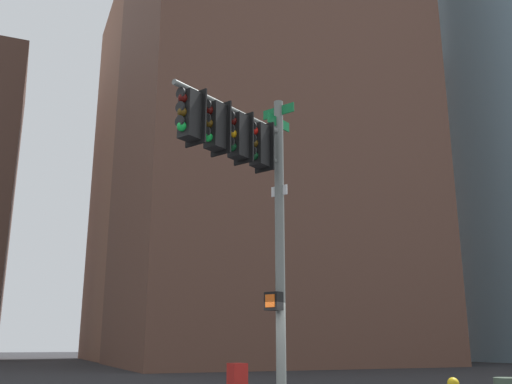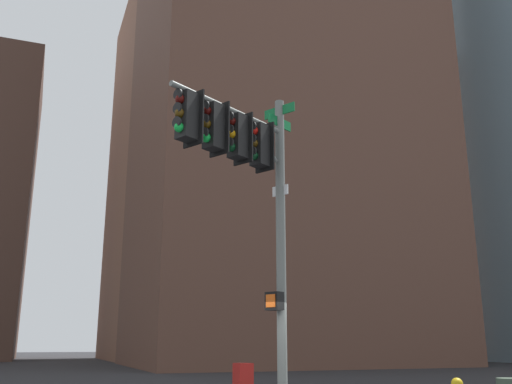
# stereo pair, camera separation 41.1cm
# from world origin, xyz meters

# --- Properties ---
(signal_pole_assembly) EXTENTS (3.50, 2.18, 7.40)m
(signal_pole_assembly) POSITION_xyz_m (-1.02, -0.21, 5.23)
(signal_pole_assembly) COLOR slate
(signal_pole_assembly) RESTS_ON ground_plane
(newspaper_box) EXTENTS (0.47, 0.58, 1.05)m
(newspaper_box) POSITION_xyz_m (0.74, 4.84, 0.53)
(newspaper_box) COLOR red
(newspaper_box) RESTS_ON ground_plane
(building_brick_nearside) EXTENTS (22.86, 16.48, 51.66)m
(building_brick_nearside) POSITION_xyz_m (12.83, 28.91, 25.83)
(building_brick_nearside) COLOR brown
(building_brick_nearside) RESTS_ON ground_plane
(building_brick_midblock) EXTENTS (18.20, 16.79, 39.12)m
(building_brick_midblock) POSITION_xyz_m (10.76, 46.85, 19.56)
(building_brick_midblock) COLOR brown
(building_brick_midblock) RESTS_ON ground_plane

